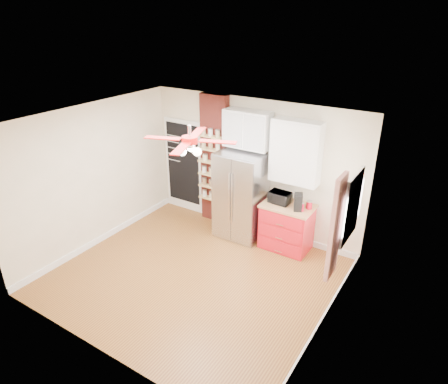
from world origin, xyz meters
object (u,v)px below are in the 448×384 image
Objects in this scene: canister_left at (301,207)px; pantry_jar_oats at (205,157)px; toaster_oven at (280,197)px; fridge at (241,195)px; ceiling_fan at (190,140)px; coffee_maker at (298,202)px; red_cabinet at (287,227)px.

canister_left is 1.31× the size of pantry_jar_oats.
toaster_oven is 2.51× the size of canister_left.
fridge reaches higher than canister_left.
fridge is at bearing 91.76° from ceiling_fan.
toaster_oven is at bearing 4.35° from fridge.
pantry_jar_oats is at bearing 151.35° from coffee_maker.
toaster_oven is 1.28× the size of coffee_maker.
fridge is 1.86× the size of red_cabinet.
ceiling_fan is at bearing -88.24° from fridge.
coffee_maker is at bearing 171.07° from canister_left.
canister_left is at bearing -8.61° from toaster_oven.
pantry_jar_oats is (-1.73, 0.10, 0.42)m from toaster_oven.
fridge is at bearing 178.31° from canister_left.
red_cabinet is 0.61m from canister_left.
red_cabinet is 6.06× the size of canister_left.
canister_left is (0.29, -0.09, 0.53)m from red_cabinet.
ceiling_fan reaches higher than fridge.
canister_left is 2.26m from pantry_jar_oats.
pantry_jar_oats reaches higher than toaster_oven.
toaster_oven is (-0.18, 0.01, 0.56)m from red_cabinet.
fridge reaches higher than coffee_maker.
ceiling_fan reaches higher than toaster_oven.
canister_left is at bearing -5.01° from pantry_jar_oats.
pantry_jar_oats is (-0.99, 1.79, -0.99)m from ceiling_fan.
toaster_oven is at bearing -3.18° from pantry_jar_oats.
toaster_oven is 1.79m from pantry_jar_oats.
pantry_jar_oats is at bearing 176.83° from red_cabinet.
toaster_oven is 3.29× the size of pantry_jar_oats.
fridge is 2.25m from ceiling_fan.
ceiling_fan is at bearing -118.71° from red_cabinet.
coffee_maker is (0.40, -0.09, 0.04)m from toaster_oven.
ceiling_fan is at bearing -149.05° from coffee_maker.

